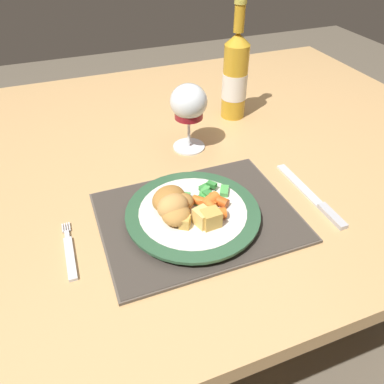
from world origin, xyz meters
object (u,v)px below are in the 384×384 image
(dining_table, at_px, (178,173))
(wine_glass, at_px, (189,105))
(dinner_plate, at_px, (193,214))
(table_knife, at_px, (315,199))
(fork, at_px, (70,254))
(bottle, at_px, (235,77))

(dining_table, height_order, wine_glass, wine_glass)
(dinner_plate, xyz_separation_m, table_knife, (0.25, -0.03, -0.01))
(fork, bearing_deg, wine_glass, 38.86)
(dining_table, distance_m, bottle, 0.29)
(wine_glass, height_order, bottle, bottle)
(dinner_plate, bearing_deg, fork, -179.07)
(dinner_plate, xyz_separation_m, wine_glass, (0.08, 0.24, 0.09))
(dining_table, xyz_separation_m, wine_glass, (0.03, -0.01, 0.18))
(fork, relative_size, bottle, 0.47)
(dinner_plate, relative_size, wine_glass, 1.57)
(table_knife, bearing_deg, dinner_plate, 172.72)
(fork, relative_size, wine_glass, 0.87)
(table_knife, xyz_separation_m, wine_glass, (-0.16, 0.27, 0.11))
(fork, height_order, bottle, bottle)
(dinner_plate, height_order, bottle, bottle)
(dinner_plate, relative_size, table_knife, 1.14)
(dining_table, distance_m, wine_glass, 0.19)
(bottle, bearing_deg, dining_table, -152.14)
(dining_table, bearing_deg, table_knife, -56.06)
(table_knife, height_order, wine_glass, wine_glass)
(fork, height_order, table_knife, table_knife)
(bottle, bearing_deg, table_knife, -90.89)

